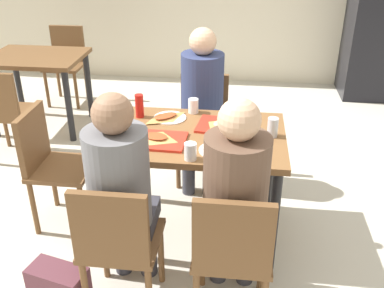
% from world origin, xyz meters
% --- Properties ---
extents(ground_plane, '(10.00, 10.00, 0.02)m').
position_xyz_m(ground_plane, '(0.00, 0.00, -0.01)').
color(ground_plane, beige).
extents(main_table, '(1.17, 0.77, 0.75)m').
position_xyz_m(main_table, '(0.00, 0.00, 0.65)').
color(main_table, brown).
rests_on(main_table, ground_plane).
extents(chair_near_left, '(0.40, 0.40, 0.85)m').
position_xyz_m(chair_near_left, '(-0.29, -0.77, 0.50)').
color(chair_near_left, brown).
rests_on(chair_near_left, ground_plane).
extents(chair_near_right, '(0.40, 0.40, 0.85)m').
position_xyz_m(chair_near_right, '(0.29, -0.77, 0.50)').
color(chair_near_right, brown).
rests_on(chair_near_right, ground_plane).
extents(chair_far_side, '(0.40, 0.40, 0.85)m').
position_xyz_m(chair_far_side, '(0.00, 0.77, 0.50)').
color(chair_far_side, brown).
rests_on(chair_far_side, ground_plane).
extents(chair_left_end, '(0.40, 0.40, 0.85)m').
position_xyz_m(chair_left_end, '(-0.97, 0.00, 0.50)').
color(chair_left_end, brown).
rests_on(chair_left_end, ground_plane).
extents(person_in_red, '(0.32, 0.42, 1.26)m').
position_xyz_m(person_in_red, '(-0.29, -0.63, 0.74)').
color(person_in_red, '#383842').
rests_on(person_in_red, ground_plane).
extents(person_in_brown_jacket, '(0.32, 0.42, 1.26)m').
position_xyz_m(person_in_brown_jacket, '(0.29, -0.63, 0.74)').
color(person_in_brown_jacket, '#383842').
rests_on(person_in_brown_jacket, ground_plane).
extents(person_far_side, '(0.32, 0.42, 1.26)m').
position_xyz_m(person_far_side, '(-0.00, 0.63, 0.74)').
color(person_far_side, '#383842').
rests_on(person_far_side, ground_plane).
extents(tray_red_near, '(0.37, 0.27, 0.02)m').
position_xyz_m(tray_red_near, '(-0.20, -0.13, 0.76)').
color(tray_red_near, red).
rests_on(tray_red_near, main_table).
extents(tray_red_far, '(0.39, 0.30, 0.02)m').
position_xyz_m(tray_red_far, '(0.20, 0.12, 0.76)').
color(tray_red_far, red).
rests_on(tray_red_far, main_table).
extents(paper_plate_center, '(0.22, 0.22, 0.01)m').
position_xyz_m(paper_plate_center, '(-0.18, 0.21, 0.75)').
color(paper_plate_center, white).
rests_on(paper_plate_center, main_table).
extents(paper_plate_near_edge, '(0.22, 0.22, 0.01)m').
position_xyz_m(paper_plate_near_edge, '(0.18, -0.21, 0.75)').
color(paper_plate_near_edge, white).
rests_on(paper_plate_near_edge, main_table).
extents(pizza_slice_a, '(0.24, 0.19, 0.02)m').
position_xyz_m(pizza_slice_a, '(-0.21, -0.13, 0.77)').
color(pizza_slice_a, tan).
rests_on(pizza_slice_a, tray_red_near).
extents(pizza_slice_b, '(0.21, 0.22, 0.02)m').
position_xyz_m(pizza_slice_b, '(0.18, 0.10, 0.77)').
color(pizza_slice_b, '#C68C47').
rests_on(pizza_slice_b, tray_red_far).
extents(pizza_slice_c, '(0.25, 0.25, 0.02)m').
position_xyz_m(pizza_slice_c, '(-0.20, 0.20, 0.77)').
color(pizza_slice_c, '#C68C47').
rests_on(pizza_slice_c, paper_plate_center).
extents(plastic_cup_a, '(0.07, 0.07, 0.10)m').
position_xyz_m(plastic_cup_a, '(-0.03, 0.33, 0.80)').
color(plastic_cup_a, white).
rests_on(plastic_cup_a, main_table).
extents(plastic_cup_b, '(0.07, 0.07, 0.10)m').
position_xyz_m(plastic_cup_b, '(0.03, -0.33, 0.80)').
color(plastic_cup_b, white).
rests_on(plastic_cup_b, main_table).
extents(plastic_cup_c, '(0.07, 0.07, 0.10)m').
position_xyz_m(plastic_cup_c, '(-0.47, 0.06, 0.80)').
color(plastic_cup_c, white).
rests_on(plastic_cup_c, main_table).
extents(soda_can, '(0.07, 0.07, 0.12)m').
position_xyz_m(soda_can, '(0.50, 0.02, 0.81)').
color(soda_can, '#B7BCC6').
rests_on(soda_can, main_table).
extents(condiment_bottle, '(0.06, 0.06, 0.16)m').
position_xyz_m(condiment_bottle, '(-0.38, 0.21, 0.83)').
color(condiment_bottle, red).
rests_on(condiment_bottle, main_table).
extents(foil_bundle, '(0.10, 0.10, 0.10)m').
position_xyz_m(foil_bundle, '(-0.50, -0.02, 0.80)').
color(foil_bundle, silver).
rests_on(foil_bundle, main_table).
extents(drink_fridge, '(0.70, 0.60, 1.90)m').
position_xyz_m(drink_fridge, '(1.82, 2.85, 0.95)').
color(drink_fridge, black).
rests_on(drink_fridge, ground_plane).
extents(background_table, '(0.90, 0.70, 0.75)m').
position_xyz_m(background_table, '(-1.70, 1.52, 0.62)').
color(background_table, brown).
rests_on(background_table, ground_plane).
extents(background_chair_near, '(0.40, 0.40, 0.85)m').
position_xyz_m(background_chair_near, '(-1.70, 0.79, 0.50)').
color(background_chair_near, brown).
rests_on(background_chair_near, ground_plane).
extents(background_chair_far, '(0.40, 0.40, 0.85)m').
position_xyz_m(background_chair_far, '(-1.70, 2.25, 0.50)').
color(background_chair_far, brown).
rests_on(background_chair_far, ground_plane).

